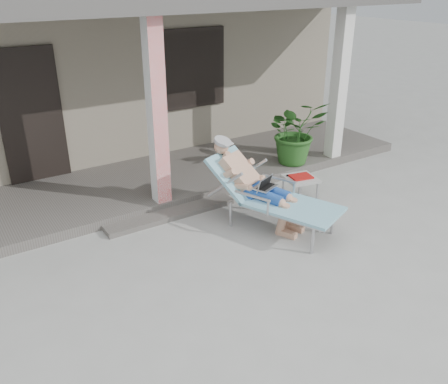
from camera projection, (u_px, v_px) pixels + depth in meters
ground at (245, 278)px, 5.51m from camera, size 60.00×60.00×0.00m
house at (65, 57)px, 9.76m from camera, size 10.40×5.40×3.30m
porch_deck at (139, 185)px, 7.76m from camera, size 10.00×2.00×0.15m
porch_overhang at (126, 8)px, 6.59m from camera, size 10.00×2.30×2.85m
porch_step at (172, 214)px, 6.90m from camera, size 2.00×0.30×0.07m
lounger at (263, 173)px, 6.40m from camera, size 1.35×1.98×1.25m
side_table at (301, 180)px, 7.26m from camera, size 0.55×0.55×0.42m
potted_palm at (296, 131)px, 8.27m from camera, size 1.25×1.16×1.14m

